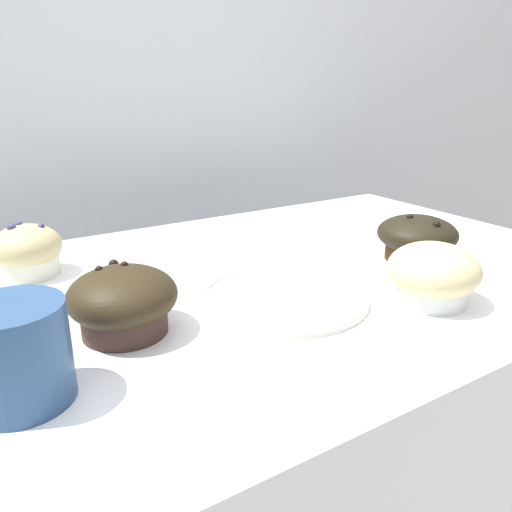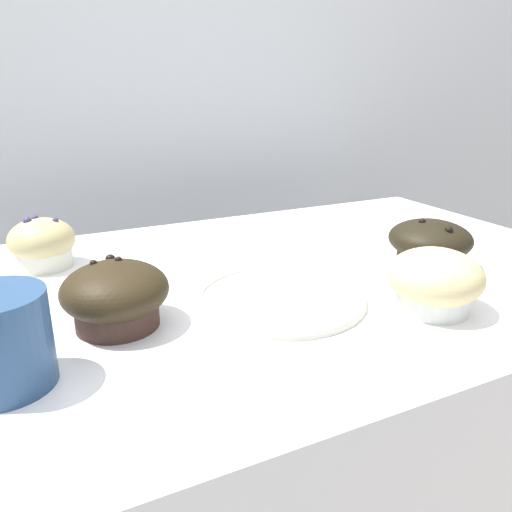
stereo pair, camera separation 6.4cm
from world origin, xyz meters
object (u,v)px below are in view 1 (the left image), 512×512
coffee_cup (12,352)px  muffin_front_center (123,301)px  muffin_back_left (417,238)px  muffin_front_left (28,251)px  serving_plate (284,296)px  muffin_back_right (433,274)px

coffee_cup → muffin_front_center: bearing=32.2°
muffin_back_left → coffee_cup: 0.57m
muffin_front_center → muffin_back_left: bearing=-0.5°
muffin_front_center → coffee_cup: bearing=-147.8°
muffin_back_left → coffee_cup: (-0.56, -0.07, 0.01)m
muffin_front_center → muffin_front_left: size_ratio=1.25×
muffin_back_left → serving_plate: size_ratio=0.57×
muffin_front_center → muffin_front_left: bearing=103.7°
coffee_cup → serving_plate: coffee_cup is taller
serving_plate → muffin_back_right: bearing=-34.0°
muffin_front_left → serving_plate: bearing=-45.8°
muffin_back_right → coffee_cup: size_ratio=0.84×
muffin_front_center → coffee_cup: size_ratio=0.88×
muffin_front_center → coffee_cup: coffee_cup is taller
muffin_back_left → coffee_cup: size_ratio=0.90×
muffin_back_left → muffin_back_right: 0.16m
muffin_back_right → muffin_front_left: muffin_front_left is taller
muffin_front_left → coffee_cup: (-0.06, -0.31, 0.01)m
muffin_back_right → serving_plate: (-0.15, 0.10, -0.03)m
muffin_back_left → muffin_front_center: bearing=179.5°
muffin_back_right → coffee_cup: bearing=173.8°
muffin_back_right → muffin_front_left: bearing=138.1°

